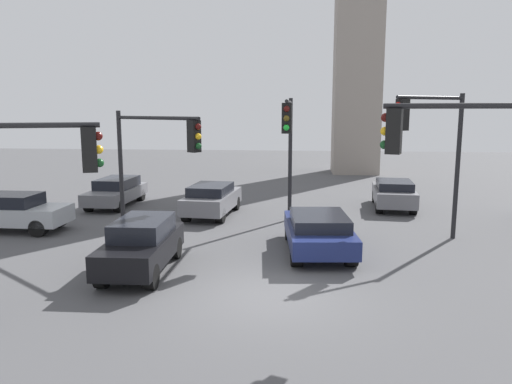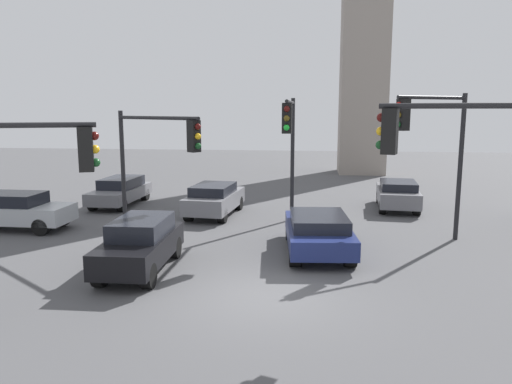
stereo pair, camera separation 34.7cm
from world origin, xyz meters
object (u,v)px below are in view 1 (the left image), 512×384
at_px(traffic_light_2, 156,148).
at_px(traffic_light_1, 289,135).
at_px(car_1, 142,244).
at_px(car_0, 12,211).
at_px(traffic_light_4, 489,160).
at_px(car_2, 318,231).
at_px(traffic_light_3, 431,137).
at_px(traffic_light_0, 37,175).
at_px(car_5, 116,191).
at_px(car_6, 212,199).
at_px(car_4, 394,193).

bearing_deg(traffic_light_2, traffic_light_1, 59.36).
xyz_separation_m(traffic_light_1, car_1, (-4.00, -5.11, -2.88)).
bearing_deg(car_0, traffic_light_4, -23.97).
xyz_separation_m(traffic_light_1, car_2, (1.07, -2.72, -2.96)).
xyz_separation_m(traffic_light_3, car_0, (-15.29, 0.33, -2.94)).
xyz_separation_m(traffic_light_0, car_1, (1.25, 3.01, -2.38)).
xyz_separation_m(traffic_light_0, car_5, (-3.16, 12.40, -2.47)).
xyz_separation_m(traffic_light_4, car_5, (-12.75, 12.02, -2.85)).
height_order(traffic_light_0, car_6, traffic_light_0).
relative_size(car_1, car_2, 0.87).
bearing_deg(car_5, traffic_light_3, 68.48).
distance_m(traffic_light_1, traffic_light_4, 8.89).
distance_m(traffic_light_0, traffic_light_3, 12.17).
bearing_deg(car_6, traffic_light_4, -137.74).
bearing_deg(traffic_light_3, car_5, -57.07).
relative_size(car_0, car_2, 0.90).
xyz_separation_m(car_2, car_6, (-4.45, 5.17, 0.03)).
relative_size(car_5, car_6, 1.03).
xyz_separation_m(car_4, car_6, (-8.20, -2.39, 0.03)).
height_order(traffic_light_0, car_1, traffic_light_0).
bearing_deg(traffic_light_0, car_5, 81.90).
xyz_separation_m(car_0, car_4, (15.29, 5.81, -0.04)).
bearing_deg(car_0, car_4, 21.43).
height_order(car_1, car_5, car_1).
bearing_deg(traffic_light_0, car_2, 18.16).
height_order(traffic_light_0, car_4, traffic_light_0).
distance_m(traffic_light_2, car_6, 5.20).
height_order(traffic_light_1, traffic_light_4, traffic_light_1).
height_order(traffic_light_0, traffic_light_3, traffic_light_3).
relative_size(traffic_light_2, car_4, 1.13).
distance_m(traffic_light_0, car_5, 13.03).
bearing_deg(car_0, traffic_light_2, -8.63).
relative_size(traffic_light_1, traffic_light_3, 0.98).
bearing_deg(car_4, traffic_light_4, -177.47).
distance_m(traffic_light_0, car_6, 11.00).
bearing_deg(car_5, traffic_light_1, 64.38).
distance_m(car_2, car_4, 8.44).
xyz_separation_m(traffic_light_4, car_1, (-8.34, 2.64, -2.76)).
bearing_deg(car_1, traffic_light_2, -173.07).
distance_m(traffic_light_1, car_5, 9.89).
height_order(traffic_light_3, car_0, traffic_light_3).
xyz_separation_m(traffic_light_3, traffic_light_4, (-0.47, -6.46, -0.14)).
relative_size(traffic_light_4, car_4, 1.23).
bearing_deg(car_5, traffic_light_4, 47.99).
relative_size(traffic_light_3, car_0, 1.25).
relative_size(traffic_light_4, car_5, 1.16).
relative_size(traffic_light_2, car_2, 1.00).
bearing_deg(traffic_light_1, car_6, -125.28).
height_order(traffic_light_1, traffic_light_2, traffic_light_1).
height_order(traffic_light_2, car_2, traffic_light_2).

